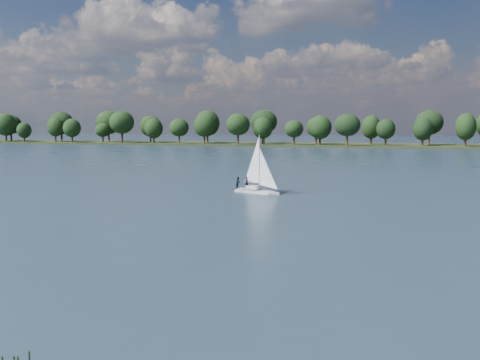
{
  "coord_description": "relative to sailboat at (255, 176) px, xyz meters",
  "views": [
    {
      "loc": [
        7.07,
        -24.35,
        9.24
      ],
      "look_at": [
        -11.9,
        37.54,
        2.5
      ],
      "focal_mm": 40.0,
      "sensor_mm": 36.0,
      "label": 1
    }
  ],
  "objects": [
    {
      "name": "ground",
      "position": [
        12.06,
        54.93,
        -2.31
      ],
      "size": [
        700.0,
        700.0,
        0.0
      ],
      "primitive_type": "plane",
      "color": "#233342",
      "rests_on": "ground"
    },
    {
      "name": "pontoon",
      "position": [
        -146.18,
        150.59,
        -2.31
      ],
      "size": [
        4.36,
        2.9,
        0.5
      ],
      "primitive_type": "cube",
      "rotation": [
        0.0,
        0.0,
        -0.24
      ],
      "color": "#525457",
      "rests_on": "ground"
    },
    {
      "name": "far_shore",
      "position": [
        12.06,
        166.93,
        -2.31
      ],
      "size": [
        660.0,
        40.0,
        1.5
      ],
      "primitive_type": "cube",
      "color": "black",
      "rests_on": "ground"
    },
    {
      "name": "sailboat",
      "position": [
        0.0,
        0.0,
        0.0
      ],
      "size": [
        6.48,
        3.93,
        8.25
      ],
      "rotation": [
        0.0,
        0.0,
        -0.38
      ],
      "color": "silver",
      "rests_on": "ground"
    },
    {
      "name": "treeline",
      "position": [
        0.05,
        163.68,
        5.8
      ],
      "size": [
        562.76,
        74.36,
        18.09
      ],
      "color": "black",
      "rests_on": "ground"
    }
  ]
}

